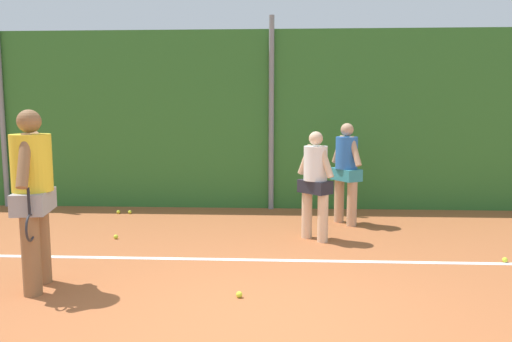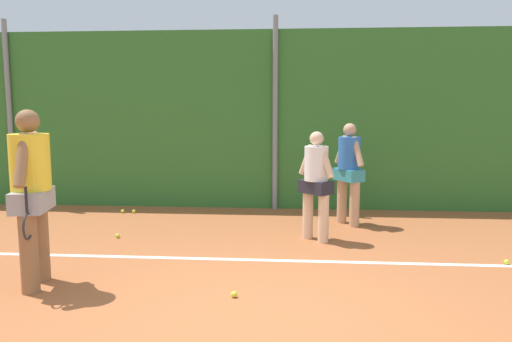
{
  "view_description": "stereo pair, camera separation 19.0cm",
  "coord_description": "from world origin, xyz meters",
  "px_view_note": "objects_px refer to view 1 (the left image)",
  "views": [
    {
      "loc": [
        0.2,
        -4.33,
        1.96
      ],
      "look_at": [
        -0.16,
        2.55,
        1.07
      ],
      "focal_mm": 35.19,
      "sensor_mm": 36.0,
      "label": 1
    },
    {
      "loc": [
        0.39,
        -4.32,
        1.96
      ],
      "look_at": [
        -0.16,
        2.55,
        1.07
      ],
      "focal_mm": 35.19,
      "sensor_mm": 36.0,
      "label": 2
    }
  ],
  "objects_px": {
    "player_foreground_near": "(33,190)",
    "tennis_ball_5": "(116,237)",
    "tennis_ball_1": "(118,212)",
    "tennis_ball_0": "(130,212)",
    "player_midcourt": "(315,180)",
    "tennis_ball_2": "(239,295)",
    "player_backcourt_far": "(346,168)",
    "tennis_ball_4": "(505,260)"
  },
  "relations": [
    {
      "from": "tennis_ball_0",
      "to": "tennis_ball_5",
      "type": "distance_m",
      "value": 1.78
    },
    {
      "from": "tennis_ball_1",
      "to": "tennis_ball_5",
      "type": "relative_size",
      "value": 1.0
    },
    {
      "from": "player_backcourt_far",
      "to": "tennis_ball_1",
      "type": "height_order",
      "value": "player_backcourt_far"
    },
    {
      "from": "player_midcourt",
      "to": "tennis_ball_4",
      "type": "distance_m",
      "value": 2.68
    },
    {
      "from": "player_midcourt",
      "to": "tennis_ball_0",
      "type": "relative_size",
      "value": 24.27
    },
    {
      "from": "player_midcourt",
      "to": "tennis_ball_2",
      "type": "relative_size",
      "value": 24.27
    },
    {
      "from": "tennis_ball_2",
      "to": "tennis_ball_4",
      "type": "bearing_deg",
      "value": 22.45
    },
    {
      "from": "player_backcourt_far",
      "to": "tennis_ball_5",
      "type": "height_order",
      "value": "player_backcourt_far"
    },
    {
      "from": "tennis_ball_0",
      "to": "tennis_ball_1",
      "type": "distance_m",
      "value": 0.21
    },
    {
      "from": "tennis_ball_5",
      "to": "tennis_ball_4",
      "type": "bearing_deg",
      "value": -9.24
    },
    {
      "from": "player_foreground_near",
      "to": "tennis_ball_0",
      "type": "distance_m",
      "value": 3.95
    },
    {
      "from": "player_foreground_near",
      "to": "tennis_ball_0",
      "type": "height_order",
      "value": "player_foreground_near"
    },
    {
      "from": "tennis_ball_1",
      "to": "tennis_ball_5",
      "type": "xyz_separation_m",
      "value": [
        0.53,
        -1.74,
        0.0
      ]
    },
    {
      "from": "player_midcourt",
      "to": "tennis_ball_1",
      "type": "xyz_separation_m",
      "value": [
        -3.48,
        1.63,
        -0.87
      ]
    },
    {
      "from": "player_foreground_near",
      "to": "tennis_ball_2",
      "type": "distance_m",
      "value": 2.44
    },
    {
      "from": "tennis_ball_0",
      "to": "tennis_ball_5",
      "type": "relative_size",
      "value": 1.0
    },
    {
      "from": "player_backcourt_far",
      "to": "tennis_ball_4",
      "type": "xyz_separation_m",
      "value": [
        1.76,
        -2.01,
        -0.92
      ]
    },
    {
      "from": "tennis_ball_2",
      "to": "player_foreground_near",
      "type": "bearing_deg",
      "value": 176.02
    },
    {
      "from": "tennis_ball_0",
      "to": "tennis_ball_4",
      "type": "height_order",
      "value": "same"
    },
    {
      "from": "tennis_ball_1",
      "to": "tennis_ball_4",
      "type": "xyz_separation_m",
      "value": [
        5.82,
        -2.6,
        0.0
      ]
    },
    {
      "from": "player_foreground_near",
      "to": "tennis_ball_5",
      "type": "bearing_deg",
      "value": 164.67
    },
    {
      "from": "player_foreground_near",
      "to": "tennis_ball_0",
      "type": "relative_size",
      "value": 29.22
    },
    {
      "from": "tennis_ball_0",
      "to": "player_midcourt",
      "type": "bearing_deg",
      "value": -26.56
    },
    {
      "from": "tennis_ball_2",
      "to": "tennis_ball_4",
      "type": "relative_size",
      "value": 1.0
    },
    {
      "from": "tennis_ball_2",
      "to": "tennis_ball_4",
      "type": "xyz_separation_m",
      "value": [
        3.26,
        1.35,
        0.0
      ]
    },
    {
      "from": "player_midcourt",
      "to": "player_backcourt_far",
      "type": "height_order",
      "value": "player_backcourt_far"
    },
    {
      "from": "tennis_ball_1",
      "to": "tennis_ball_4",
      "type": "distance_m",
      "value": 6.38
    },
    {
      "from": "player_backcourt_far",
      "to": "tennis_ball_2",
      "type": "height_order",
      "value": "player_backcourt_far"
    },
    {
      "from": "tennis_ball_5",
      "to": "tennis_ball_2",
      "type": "bearing_deg",
      "value": -47.38
    },
    {
      "from": "tennis_ball_1",
      "to": "tennis_ball_4",
      "type": "bearing_deg",
      "value": -24.07
    },
    {
      "from": "player_midcourt",
      "to": "tennis_ball_0",
      "type": "bearing_deg",
      "value": 18.91
    },
    {
      "from": "tennis_ball_2",
      "to": "tennis_ball_5",
      "type": "height_order",
      "value": "same"
    },
    {
      "from": "player_foreground_near",
      "to": "tennis_ball_4",
      "type": "relative_size",
      "value": 29.22
    },
    {
      "from": "player_midcourt",
      "to": "tennis_ball_4",
      "type": "bearing_deg",
      "value": -157.07
    },
    {
      "from": "player_backcourt_far",
      "to": "tennis_ball_0",
      "type": "distance_m",
      "value": 4.0
    },
    {
      "from": "tennis_ball_4",
      "to": "tennis_ball_1",
      "type": "bearing_deg",
      "value": 155.93
    },
    {
      "from": "player_foreground_near",
      "to": "tennis_ball_1",
      "type": "bearing_deg",
      "value": 174.84
    },
    {
      "from": "player_midcourt",
      "to": "tennis_ball_2",
      "type": "height_order",
      "value": "player_midcourt"
    },
    {
      "from": "player_midcourt",
      "to": "tennis_ball_1",
      "type": "relative_size",
      "value": 24.27
    },
    {
      "from": "player_midcourt",
      "to": "player_backcourt_far",
      "type": "distance_m",
      "value": 1.19
    },
    {
      "from": "player_foreground_near",
      "to": "tennis_ball_0",
      "type": "xyz_separation_m",
      "value": [
        -0.16,
        3.8,
        -1.05
      ]
    },
    {
      "from": "player_backcourt_far",
      "to": "tennis_ball_1",
      "type": "bearing_deg",
      "value": -131.27
    }
  ]
}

